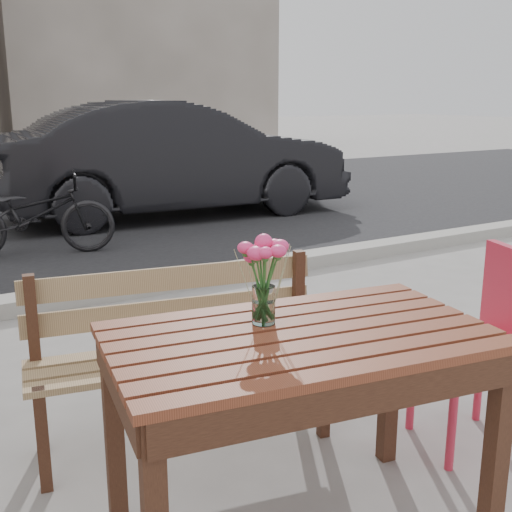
# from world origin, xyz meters

# --- Properties ---
(street) EXTENTS (30.00, 8.12, 0.12)m
(street) POSITION_xyz_m (0.00, 5.06, 0.03)
(street) COLOR black
(street) RESTS_ON ground
(main_table) EXTENTS (1.36, 0.92, 0.78)m
(main_table) POSITION_xyz_m (-0.14, -0.05, 0.65)
(main_table) COLOR #602C19
(main_table) RESTS_ON ground
(main_bench) EXTENTS (1.39, 0.64, 0.83)m
(main_bench) POSITION_xyz_m (-0.20, 0.81, 0.50)
(main_bench) COLOR olive
(main_bench) RESTS_ON ground
(red_chair) EXTENTS (0.55, 0.55, 0.89)m
(red_chair) POSITION_xyz_m (0.95, 0.06, 0.52)
(red_chair) COLOR #C72740
(red_chair) RESTS_ON ground
(main_vase) EXTENTS (0.17, 0.17, 0.31)m
(main_vase) POSITION_xyz_m (-0.21, 0.08, 0.97)
(main_vase) COLOR white
(main_vase) RESTS_ON main_table
(parked_car) EXTENTS (4.58, 1.88, 1.48)m
(parked_car) POSITION_xyz_m (2.08, 6.03, 0.74)
(parked_car) COLOR black
(parked_car) RESTS_ON ground
(bicycle) EXTENTS (1.63, 0.89, 0.81)m
(bicycle) POSITION_xyz_m (0.00, 4.72, 0.41)
(bicycle) COLOR black
(bicycle) RESTS_ON ground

